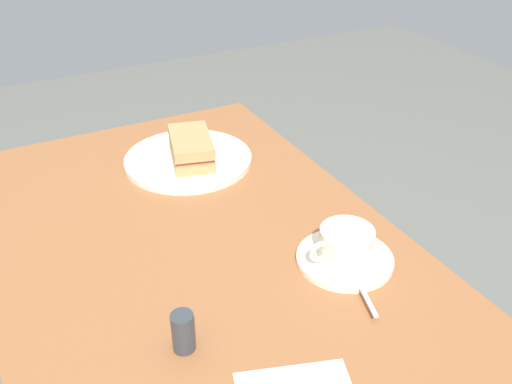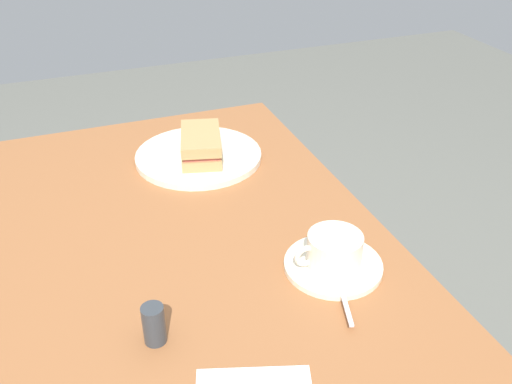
% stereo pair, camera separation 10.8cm
% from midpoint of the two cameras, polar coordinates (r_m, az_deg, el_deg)
% --- Properties ---
extents(dining_table, '(1.05, 0.68, 0.72)m').
position_cam_midpoint_polar(dining_table, '(1.08, -8.58, -9.74)').
color(dining_table, brown).
rests_on(dining_table, ground_plane).
extents(sandwich_plate, '(0.28, 0.28, 0.01)m').
position_cam_midpoint_polar(sandwich_plate, '(1.26, -9.29, 3.18)').
color(sandwich_plate, silver).
rests_on(sandwich_plate, dining_table).
extents(sandwich_front, '(0.17, 0.12, 0.05)m').
position_cam_midpoint_polar(sandwich_front, '(1.23, -9.06, 4.34)').
color(sandwich_front, tan).
rests_on(sandwich_front, sandwich_plate).
extents(coffee_saucer, '(0.16, 0.16, 0.01)m').
position_cam_midpoint_polar(coffee_saucer, '(0.96, 5.72, -6.84)').
color(coffee_saucer, '#EBE2C5').
rests_on(coffee_saucer, dining_table).
extents(coffee_cup, '(0.09, 0.12, 0.05)m').
position_cam_midpoint_polar(coffee_cup, '(0.94, 5.75, -5.24)').
color(coffee_cup, silver).
rests_on(coffee_cup, coffee_saucer).
extents(spoon, '(0.10, 0.04, 0.01)m').
position_cam_midpoint_polar(spoon, '(0.89, 7.12, -9.60)').
color(spoon, silver).
rests_on(spoon, coffee_saucer).
extents(salt_shaker, '(0.03, 0.03, 0.06)m').
position_cam_midpoint_polar(salt_shaker, '(0.81, -11.28, -13.80)').
color(salt_shaker, '#33383D').
rests_on(salt_shaker, dining_table).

